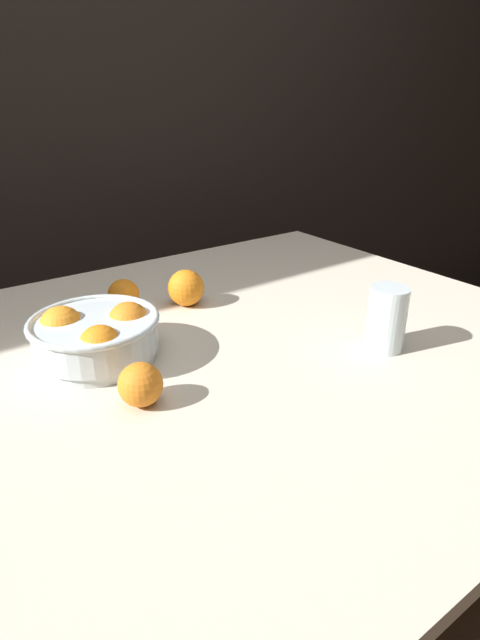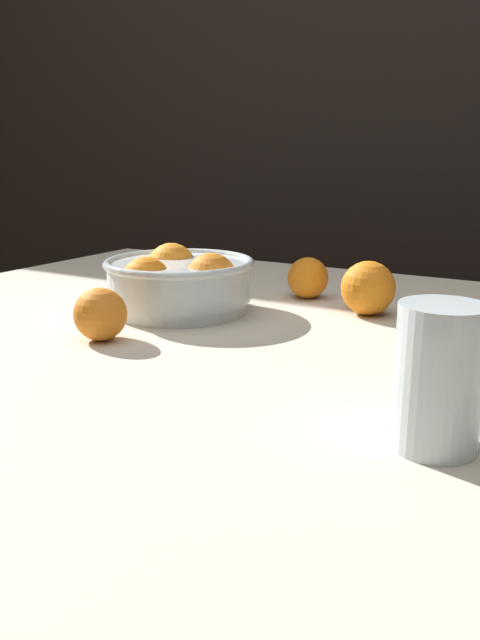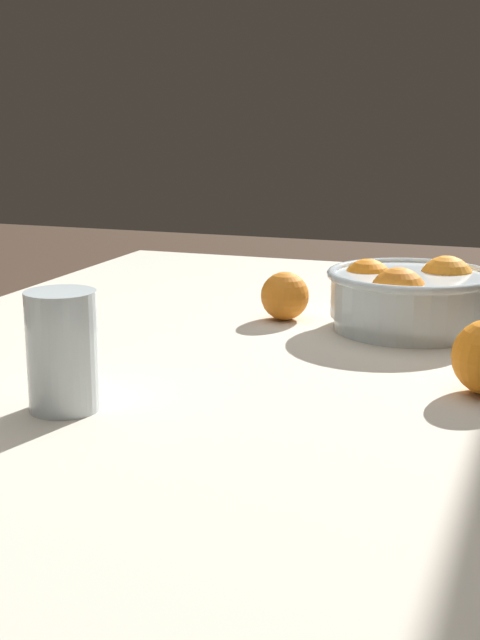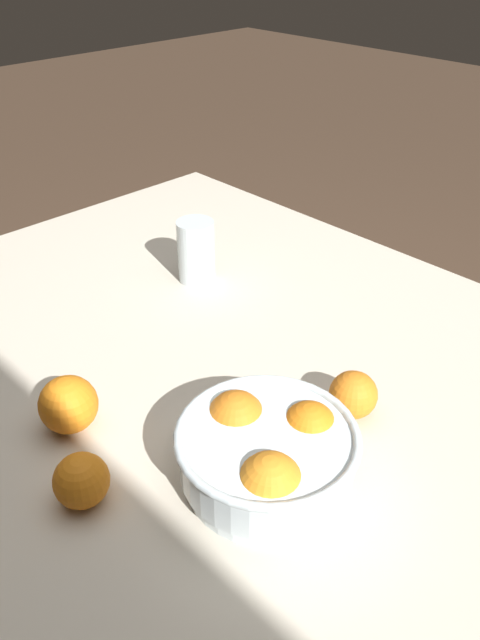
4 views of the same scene
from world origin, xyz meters
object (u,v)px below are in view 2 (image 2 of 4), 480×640
Objects in this scene: orange_loose_near_bowl at (308,278)px; orange_loose_front at (368,288)px; juice_glass at (438,383)px; orange_loose_aside at (100,314)px; fruit_bowl at (179,281)px.

orange_loose_front is (0.13, -0.06, 0.01)m from orange_loose_near_bowl.
juice_glass is 1.77× the size of orange_loose_near_bowl.
orange_loose_near_bowl and orange_loose_aside have the same top height.
juice_glass is 0.57m from orange_loose_near_bowl.
orange_loose_front is at bearing 49.99° from orange_loose_aside.
orange_loose_front is at bearing -25.11° from orange_loose_near_bowl.
juice_glass is at bearing -11.90° from orange_loose_aside.
fruit_bowl is at bearing 90.36° from orange_loose_aside.
orange_loose_near_bowl is (-0.33, 0.47, -0.02)m from juice_glass.
juice_glass is at bearing -55.08° from orange_loose_near_bowl.
fruit_bowl is at bearing 148.94° from juice_glass.
juice_glass is 0.46m from orange_loose_front.
orange_loose_aside is at bearing 168.10° from juice_glass.
fruit_bowl is at bearing -125.35° from orange_loose_near_bowl.
orange_loose_front is 1.18× the size of orange_loose_aside.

